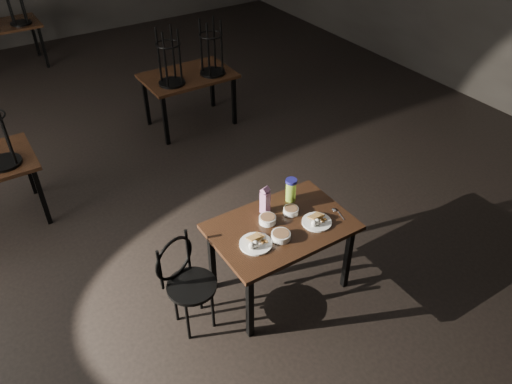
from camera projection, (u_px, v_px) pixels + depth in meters
main_table at (281, 232)px, 4.29m from camera, size 1.20×0.80×0.75m
plate_left at (256, 243)px, 4.03m from camera, size 0.27×0.27×0.09m
plate_right at (317, 221)px, 4.25m from camera, size 0.26×0.26×0.08m
bowl_near at (268, 219)px, 4.25m from camera, size 0.15×0.15×0.06m
bowl_far at (291, 211)px, 4.35m from camera, size 0.14×0.14×0.05m
bowl_big at (281, 236)px, 4.09m from camera, size 0.16×0.16×0.06m
juice_carton at (265, 201)px, 4.31m from camera, size 0.08×0.08×0.27m
water_bottle at (291, 190)px, 4.45m from camera, size 0.13×0.13×0.22m
spoon at (335, 211)px, 4.39m from camera, size 0.05×0.18×0.01m
bentwood_chair at (185, 278)px, 4.07m from camera, size 0.46×0.45×0.87m
bg_table_right at (189, 75)px, 6.67m from camera, size 1.20×0.80×1.48m
bg_table_far at (1, 25)px, 8.26m from camera, size 1.20×0.80×1.48m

